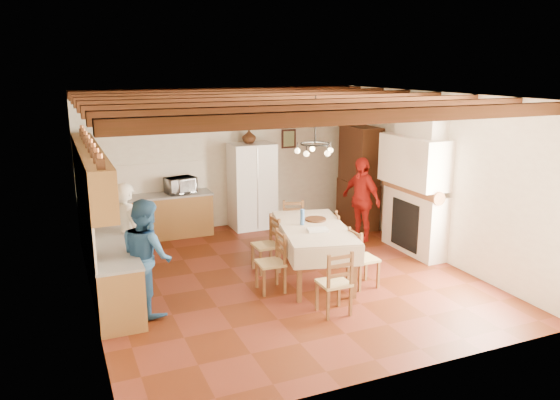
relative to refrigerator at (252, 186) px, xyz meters
The scene contains 31 objects.
floor 3.13m from the refrigerator, 100.59° to the right, with size 6.00×6.50×0.02m, color #511F0D.
ceiling 3.65m from the refrigerator, 100.59° to the right, with size 6.00×6.50×0.02m, color white.
wall_back 0.86m from the refrigerator, 150.00° to the left, with size 6.00×0.02×3.00m, color beige.
wall_front 6.25m from the refrigerator, 95.07° to the right, with size 6.00×0.02×3.00m, color beige.
wall_left 4.65m from the refrigerator, 140.43° to the right, with size 0.02×6.50×3.00m, color beige.
wall_right 3.88m from the refrigerator, 50.10° to the right, with size 0.02×6.50×3.00m, color beige.
ceiling_beams 3.59m from the refrigerator, 100.59° to the right, with size 6.00×6.30×0.16m, color #341D0A, non-canonical shape.
lower_cabinets_left 3.79m from the refrigerator, 149.79° to the right, with size 0.60×4.30×0.86m, color brown.
lower_cabinets_back 2.16m from the refrigerator, behind, with size 2.30×0.60×0.86m, color brown.
countertop_left 3.76m from the refrigerator, 149.79° to the right, with size 0.62×4.30×0.04m, color gray.
countertop_back 2.10m from the refrigerator, behind, with size 2.34×0.62×0.04m, color gray.
backsplash_left 4.02m from the refrigerator, 151.84° to the right, with size 0.03×4.30×0.60m, color white.
backsplash_back 2.14m from the refrigerator, behind, with size 2.30×0.03×0.60m, color white.
upper_cabinets 3.98m from the refrigerator, 150.72° to the right, with size 0.35×4.20×0.70m, color brown.
fireplace 3.53m from the refrigerator, 51.65° to the right, with size 0.56×1.60×2.80m, color beige, non-canonical shape.
wall_picture 1.39m from the refrigerator, 16.04° to the left, with size 0.34×0.03×0.42m, color black.
refrigerator is the anchor object (origin of this frame).
hutch 2.34m from the refrigerator, 19.36° to the right, with size 0.51×1.21×2.19m, color #351911, non-canonical shape.
dining_table 3.18m from the refrigerator, 91.41° to the right, with size 1.49×2.24×0.89m.
chandelier 3.44m from the refrigerator, 91.41° to the right, with size 0.47×0.47×0.03m, color black.
chair_left_near 3.56m from the refrigerator, 105.33° to the right, with size 0.42×0.40×0.96m, color brown, non-canonical shape.
chair_left_far 2.72m from the refrigerator, 104.96° to the right, with size 0.42×0.40×0.96m, color brown, non-canonical shape.
chair_right_near 3.86m from the refrigerator, 82.44° to the right, with size 0.42×0.40×0.96m, color brown, non-canonical shape.
chair_right_far 3.01m from the refrigerator, 76.03° to the right, with size 0.42×0.40×0.96m, color brown, non-canonical shape.
chair_end_near 4.54m from the refrigerator, 95.14° to the right, with size 0.42×0.40×0.96m, color brown, non-canonical shape.
chair_end_far 1.92m from the refrigerator, 84.82° to the right, with size 0.42×0.40×0.96m, color brown, non-canonical shape.
person_man 3.71m from the refrigerator, 141.95° to the right, with size 0.62×0.40×1.69m, color silver.
person_woman_blue 4.41m from the refrigerator, 129.67° to the right, with size 0.81×0.63×1.66m, color #295587.
person_woman_red 2.43m from the refrigerator, 46.22° to the right, with size 1.00×0.42×1.70m, color red.
microwave 1.55m from the refrigerator, behind, with size 0.58×0.40×0.32m, color silver.
fridge_vase 1.07m from the refrigerator, behind, with size 0.29×0.29×0.30m, color #351911.
Camera 1 is at (-3.37, -7.89, 3.47)m, focal length 35.00 mm.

